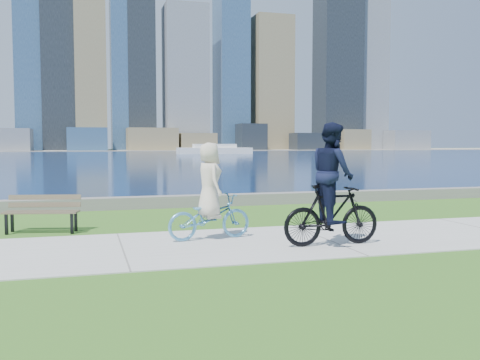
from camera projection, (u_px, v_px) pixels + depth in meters
name	position (u px, v px, depth m)	size (l,w,h in m)	color
ground	(123.00, 250.00, 9.70)	(320.00, 320.00, 0.00)	#2E5E18
concrete_path	(123.00, 250.00, 9.70)	(80.00, 3.50, 0.02)	#AEAFA9
seawall	(108.00, 204.00, 15.63)	(90.00, 0.50, 0.35)	slate
bay_water	(90.00, 156.00, 78.69)	(320.00, 131.00, 0.01)	#0B204A
far_shore	(88.00, 150.00, 134.26)	(320.00, 30.00, 0.12)	gray
city_skyline	(98.00, 54.00, 133.26)	(178.19, 23.61, 76.00)	slate
ferry_far	(215.00, 150.00, 92.58)	(12.76, 3.65, 1.73)	white
park_bench	(43.00, 210.00, 11.63)	(1.64, 0.86, 0.81)	black
cyclist_woman	(209.00, 204.00, 10.67)	(0.85, 1.80, 1.94)	#5198C5
cyclist_man	(332.00, 194.00, 10.02)	(0.71, 1.92, 2.31)	black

